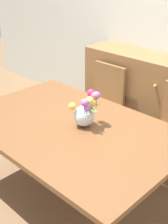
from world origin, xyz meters
TOP-DOWN VIEW (x-y plane):
  - ground_plane at (0.00, 0.00)m, footprint 12.00×12.00m
  - dining_table at (0.00, 0.00)m, footprint 1.79×1.17m
  - chair_left at (-0.45, 0.93)m, footprint 0.42×0.42m
  - dresser at (-0.20, 1.33)m, footprint 1.40×0.47m
  - flower_vase at (0.10, 0.08)m, footprint 0.23×0.23m

SIDE VIEW (x-z plane):
  - ground_plane at x=0.00m, z-range 0.00..0.00m
  - dresser at x=-0.20m, z-range 0.00..1.00m
  - chair_left at x=-0.45m, z-range 0.07..0.97m
  - dining_table at x=0.00m, z-range 0.29..1.02m
  - flower_vase at x=0.10m, z-range 0.71..1.00m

